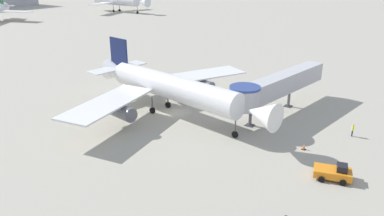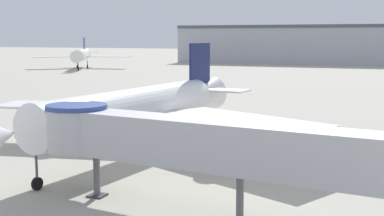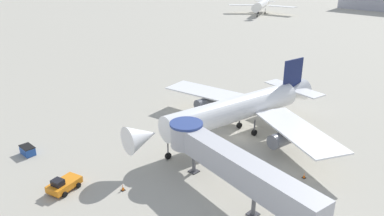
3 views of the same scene
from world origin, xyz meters
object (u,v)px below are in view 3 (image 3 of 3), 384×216
Objects in this scene: main_airplane at (238,109)px; service_container_blue at (28,150)px; traffic_cone_near_nose at (123,188)px; pushback_tug_orange at (64,184)px; jet_bridge at (226,160)px; background_jet_blue_tail at (262,5)px; traffic_cone_starboard_wing at (304,175)px.

main_airplane is 14.24× the size of service_container_blue.
traffic_cone_near_nose is (0.33, -20.42, -3.80)m from main_airplane.
main_airplane reaches higher than service_container_blue.
main_airplane is 25.81m from pushback_tug_orange.
main_airplane is at bearing 133.10° from jet_bridge.
main_airplane is 20.77m from traffic_cone_near_nose.
background_jet_blue_tail is at bearing 132.51° from main_airplane.
main_airplane reaches higher than jet_bridge.
pushback_tug_orange is (-13.19, -12.61, -3.61)m from jet_bridge.
traffic_cone_near_nose is at bearing 28.80° from pushback_tug_orange.
service_container_blue is 36.08m from traffic_cone_starboard_wing.
traffic_cone_starboard_wing is at bearing -6.13° from main_airplane.
background_jet_blue_tail is (-90.23, 113.39, 4.16)m from traffic_cone_starboard_wing.
main_airplane is 1.55× the size of jet_bridge.
jet_bridge reaches higher than traffic_cone_near_nose.
service_container_blue is at bearing -164.56° from traffic_cone_near_nose.
jet_bridge is at bearing 42.51° from traffic_cone_near_nose.
pushback_tug_orange is at bearing -134.19° from traffic_cone_near_nose.
pushback_tug_orange is at bearing -128.61° from traffic_cone_starboard_wing.
background_jet_blue_tail is (-61.33, 135.00, 3.91)m from service_container_blue.
background_jet_blue_tail is at bearing 101.22° from pushback_tug_orange.
jet_bridge is 5.25× the size of pushback_tug_orange.
pushback_tug_orange is 6.71m from traffic_cone_near_nose.
traffic_cone_starboard_wing is at bearing 53.13° from traffic_cone_near_nose.
main_airplane is 15.40m from jet_bridge.
jet_bridge is (8.86, -12.60, 0.20)m from main_airplane.
traffic_cone_near_nose is at bearing -81.50° from main_airplane.
traffic_cone_near_nose is (16.00, 4.42, -0.23)m from service_container_blue.
jet_bridge is at bearing -47.34° from main_airplane.
main_airplane is 1.13× the size of background_jet_blue_tail.
background_jet_blue_tail reaches higher than jet_bridge.
jet_bridge reaches higher than pushback_tug_orange.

